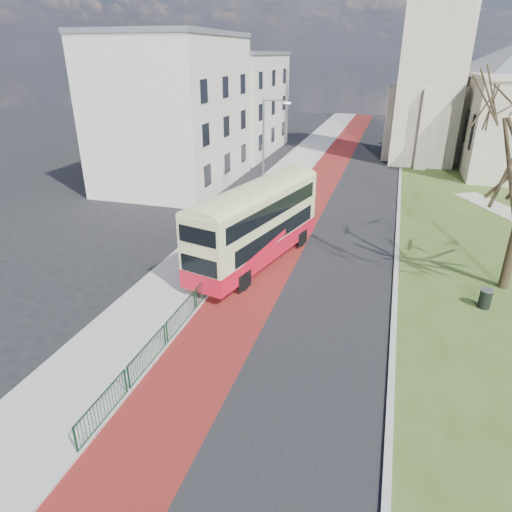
% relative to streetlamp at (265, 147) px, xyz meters
% --- Properties ---
extents(ground, '(160.00, 160.00, 0.00)m').
position_rel_streetlamp_xyz_m(ground, '(4.35, -18.00, -4.59)').
color(ground, black).
rests_on(ground, ground).
extents(road_carriageway, '(9.00, 120.00, 0.01)m').
position_rel_streetlamp_xyz_m(road_carriageway, '(5.85, 2.00, -4.59)').
color(road_carriageway, black).
rests_on(road_carriageway, ground).
extents(bus_lane, '(3.40, 120.00, 0.01)m').
position_rel_streetlamp_xyz_m(bus_lane, '(3.15, 2.00, -4.59)').
color(bus_lane, '#591414').
rests_on(bus_lane, ground).
extents(pavement_west, '(4.00, 120.00, 0.12)m').
position_rel_streetlamp_xyz_m(pavement_west, '(-0.65, 2.00, -4.53)').
color(pavement_west, gray).
rests_on(pavement_west, ground).
extents(kerb_west, '(0.25, 120.00, 0.13)m').
position_rel_streetlamp_xyz_m(kerb_west, '(1.35, 2.00, -4.53)').
color(kerb_west, '#999993').
rests_on(kerb_west, ground).
extents(kerb_east, '(0.25, 80.00, 0.13)m').
position_rel_streetlamp_xyz_m(kerb_east, '(10.45, 4.00, -4.53)').
color(kerb_east, '#999993').
rests_on(kerb_east, ground).
extents(pedestrian_railing, '(0.07, 24.00, 1.12)m').
position_rel_streetlamp_xyz_m(pedestrian_railing, '(1.40, -14.00, -4.04)').
color(pedestrian_railing, '#0C371B').
rests_on(pedestrian_railing, ground).
extents(gothic_church, '(16.38, 18.00, 40.00)m').
position_rel_streetlamp_xyz_m(gothic_church, '(16.91, 20.00, 8.54)').
color(gothic_church, gray).
rests_on(gothic_church, ground).
extents(street_block_near, '(10.30, 14.30, 13.00)m').
position_rel_streetlamp_xyz_m(street_block_near, '(-9.65, 4.00, 1.92)').
color(street_block_near, beige).
rests_on(street_block_near, ground).
extents(street_block_far, '(10.30, 16.30, 11.50)m').
position_rel_streetlamp_xyz_m(street_block_far, '(-9.65, 20.00, 1.17)').
color(street_block_far, beige).
rests_on(street_block_far, ground).
extents(streetlamp, '(2.13, 0.18, 8.00)m').
position_rel_streetlamp_xyz_m(streetlamp, '(0.00, 0.00, 0.00)').
color(streetlamp, gray).
rests_on(streetlamp, pavement_west).
extents(bus, '(5.00, 11.01, 4.49)m').
position_rel_streetlamp_xyz_m(bus, '(2.60, -11.06, -2.03)').
color(bus, '#AF1022').
rests_on(bus, ground).
extents(litter_bin, '(0.67, 0.67, 0.97)m').
position_rel_streetlamp_xyz_m(litter_bin, '(14.54, -12.90, -4.06)').
color(litter_bin, black).
rests_on(litter_bin, grass_green).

